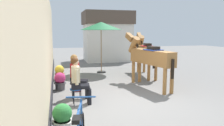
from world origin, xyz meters
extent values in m
plane|color=slate|center=(0.00, 3.00, 0.00)|extent=(40.00, 40.00, 0.00)
cube|color=#CCB793|center=(-2.55, 1.50, 1.70)|extent=(0.30, 14.00, 3.40)
cube|color=black|center=(-2.53, 1.50, 0.18)|extent=(0.34, 14.00, 0.36)
cube|color=silver|center=(1.40, 9.53, 1.30)|extent=(3.20, 2.40, 2.60)
cube|color=brown|center=(1.40, 9.53, 3.05)|extent=(3.40, 2.60, 0.90)
cylinder|color=#194C99|center=(-1.69, 0.33, 0.46)|extent=(0.34, 0.34, 0.03)
cylinder|color=black|center=(-1.55, 0.32, 0.22)|extent=(0.02, 0.02, 0.45)
cylinder|color=black|center=(-1.76, 0.45, 0.22)|extent=(0.02, 0.02, 0.45)
cylinder|color=black|center=(-1.77, 0.21, 0.22)|extent=(0.02, 0.02, 0.45)
cube|color=black|center=(-1.69, 0.33, 0.58)|extent=(0.24, 0.32, 0.20)
cube|color=beige|center=(-1.69, 0.33, 0.90)|extent=(0.22, 0.34, 0.44)
sphere|color=tan|center=(-1.69, 0.33, 1.25)|extent=(0.20, 0.20, 0.20)
sphere|color=#593319|center=(-1.71, 0.33, 1.28)|extent=(0.22, 0.22, 0.22)
cylinder|color=black|center=(-1.50, 0.40, 0.53)|extent=(0.38, 0.13, 0.13)
cylinder|color=black|center=(-1.31, 0.40, 0.23)|extent=(0.11, 0.11, 0.46)
cylinder|color=black|center=(-1.51, 0.24, 0.53)|extent=(0.38, 0.13, 0.13)
cylinder|color=black|center=(-1.32, 0.24, 0.23)|extent=(0.11, 0.11, 0.46)
cylinder|color=beige|center=(-1.67, 0.53, 0.85)|extent=(0.09, 0.09, 0.42)
cylinder|color=beige|center=(-1.68, 0.13, 0.85)|extent=(0.09, 0.09, 0.42)
cylinder|color=black|center=(-1.65, 1.03, 0.46)|extent=(0.34, 0.34, 0.03)
cylinder|color=black|center=(-1.52, 0.99, 0.22)|extent=(0.02, 0.02, 0.45)
cylinder|color=black|center=(-1.68, 1.17, 0.22)|extent=(0.02, 0.02, 0.45)
cylinder|color=black|center=(-1.75, 0.94, 0.22)|extent=(0.02, 0.02, 0.45)
cube|color=black|center=(-1.65, 1.03, 0.58)|extent=(0.33, 0.38, 0.20)
cube|color=maroon|center=(-1.65, 1.03, 0.90)|extent=(0.31, 0.39, 0.44)
sphere|color=tan|center=(-1.65, 1.03, 1.25)|extent=(0.20, 0.20, 0.20)
sphere|color=olive|center=(-1.67, 1.04, 1.28)|extent=(0.22, 0.22, 0.22)
cylinder|color=black|center=(-1.45, 1.05, 0.53)|extent=(0.40, 0.24, 0.13)
cylinder|color=black|center=(-1.26, 1.00, 0.23)|extent=(0.11, 0.11, 0.46)
cylinder|color=black|center=(-1.49, 0.90, 0.53)|extent=(0.40, 0.24, 0.13)
cylinder|color=black|center=(-1.31, 0.84, 0.23)|extent=(0.11, 0.11, 0.46)
cylinder|color=maroon|center=(-1.57, 1.22, 0.85)|extent=(0.09, 0.09, 0.42)
cylinder|color=maroon|center=(-1.69, 0.84, 0.85)|extent=(0.09, 0.09, 0.42)
cube|color=#9E6B38|center=(1.21, 1.59, 1.16)|extent=(0.90, 2.24, 0.52)
cylinder|color=#9E6B38|center=(0.85, 2.51, 0.45)|extent=(0.13, 0.13, 0.90)
cylinder|color=#9E6B38|center=(1.15, 2.58, 0.45)|extent=(0.13, 0.13, 0.90)
cylinder|color=#9E6B38|center=(1.27, 0.62, 0.45)|extent=(0.13, 0.13, 0.90)
cylinder|color=#9E6B38|center=(1.57, 0.68, 0.45)|extent=(0.13, 0.13, 0.90)
cylinder|color=#9E6B38|center=(0.95, 2.76, 1.55)|extent=(0.41, 0.68, 0.73)
cube|color=#9E6B38|center=(0.88, 3.09, 1.86)|extent=(0.29, 0.55, 0.40)
cube|color=black|center=(0.96, 2.74, 1.69)|extent=(0.17, 0.62, 0.48)
cylinder|color=black|center=(1.46, 0.48, 0.89)|extent=(0.12, 0.12, 0.65)
cube|color=navy|center=(1.23, 1.49, 1.44)|extent=(0.62, 0.69, 0.03)
cube|color=black|center=(1.23, 1.49, 1.51)|extent=(0.37, 0.49, 0.12)
cube|color=#9E6B38|center=(1.90, 3.61, 1.16)|extent=(0.74, 2.24, 0.52)
cylinder|color=#9E6B38|center=(1.89, 4.60, 0.45)|extent=(0.13, 0.13, 0.90)
cylinder|color=#9E6B38|center=(2.19, 4.56, 0.45)|extent=(0.13, 0.13, 0.90)
cylinder|color=#9E6B38|center=(1.62, 2.68, 0.45)|extent=(0.13, 0.13, 0.90)
cylinder|color=#9E6B38|center=(1.92, 2.64, 0.45)|extent=(0.13, 0.13, 0.90)
cylinder|color=#9E6B38|center=(2.07, 4.80, 1.55)|extent=(0.37, 0.66, 0.73)
cube|color=#9E6B38|center=(2.12, 5.14, 1.86)|extent=(0.25, 0.55, 0.40)
cube|color=black|center=(2.07, 4.78, 1.69)|extent=(0.13, 0.63, 0.48)
cylinder|color=black|center=(1.74, 2.48, 0.89)|extent=(0.11, 0.11, 0.65)
cube|color=red|center=(1.89, 3.51, 1.44)|extent=(0.58, 0.66, 0.03)
cube|color=black|center=(1.89, 3.51, 1.51)|extent=(0.34, 0.47, 0.12)
cylinder|color=beige|center=(-2.13, -1.40, 0.26)|extent=(0.43, 0.43, 0.04)
sphere|color=#2D7A38|center=(-2.13, -1.40, 0.44)|extent=(0.40, 0.40, 0.40)
cylinder|color=#4C4C51|center=(-2.11, 2.10, 0.14)|extent=(0.34, 0.34, 0.28)
cylinder|color=#4C4C51|center=(-2.11, 2.10, 0.26)|extent=(0.43, 0.43, 0.04)
sphere|color=#B22D66|center=(-2.11, 2.10, 0.44)|extent=(0.40, 0.40, 0.40)
cylinder|color=#A85638|center=(-2.09, 3.85, 0.14)|extent=(0.34, 0.34, 0.28)
cylinder|color=#A85638|center=(-2.09, 3.85, 0.26)|extent=(0.43, 0.43, 0.04)
sphere|color=gold|center=(-2.09, 3.85, 0.44)|extent=(0.40, 0.40, 0.40)
cylinder|color=#235199|center=(-1.87, -2.46, 0.67)|extent=(0.13, 0.50, 0.60)
cylinder|color=#235199|center=(-1.90, -2.62, 0.93)|extent=(0.19, 0.79, 0.09)
cylinder|color=#235199|center=(-1.82, -2.20, 0.66)|extent=(0.05, 0.09, 0.60)
cylinder|color=#235199|center=(-1.83, -2.23, 1.01)|extent=(0.50, 0.12, 0.03)
cube|color=black|center=(-1.98, -3.01, 0.95)|extent=(0.14, 0.22, 0.06)
cylinder|color=black|center=(0.02, 5.01, 0.03)|extent=(0.44, 0.44, 0.06)
cylinder|color=olive|center=(0.02, 5.01, 1.10)|extent=(0.04, 0.04, 2.20)
cone|color=#1E6638|center=(0.02, 5.01, 2.38)|extent=(2.10, 2.10, 0.40)
cube|color=maroon|center=(-1.53, 1.75, 0.10)|extent=(0.29, 0.16, 0.20)
camera|label=1|loc=(-2.20, -5.76, 2.09)|focal=34.71mm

